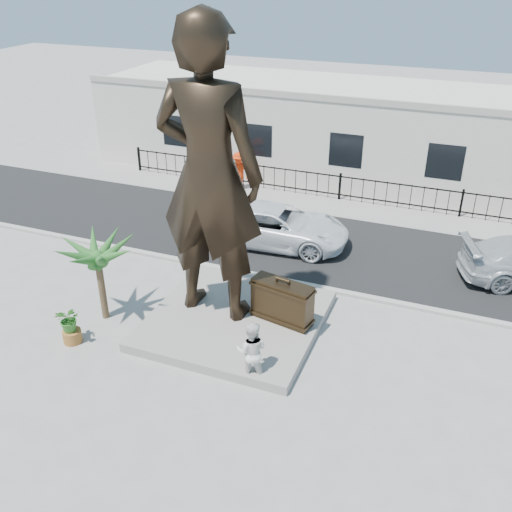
{
  "coord_description": "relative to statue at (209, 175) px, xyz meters",
  "views": [
    {
      "loc": [
        5.6,
        -12.19,
        10.47
      ],
      "look_at": [
        0.0,
        2.0,
        2.3
      ],
      "focal_mm": 40.0,
      "sensor_mm": 36.0,
      "label": 1
    }
  ],
  "objects": [
    {
      "name": "ground",
      "position": [
        1.34,
        -1.71,
        -4.81
      ],
      "size": [
        100.0,
        100.0,
        0.0
      ],
      "primitive_type": "plane",
      "color": "#9E9991",
      "rests_on": "ground"
    },
    {
      "name": "car_white",
      "position": [
        0.16,
        5.61,
        -4.01
      ],
      "size": [
        5.88,
        3.08,
        1.58
      ],
      "primitive_type": "imported",
      "rotation": [
        0.0,
        0.0,
        1.65
      ],
      "color": "white",
      "rests_on": "street"
    },
    {
      "name": "curb",
      "position": [
        1.34,
        2.79,
        -4.75
      ],
      "size": [
        40.0,
        0.25,
        0.12
      ],
      "primitive_type": "cube",
      "color": "#A5A399",
      "rests_on": "ground"
    },
    {
      "name": "statue",
      "position": [
        0.0,
        0.0,
        0.0
      ],
      "size": [
        3.33,
        2.23,
        9.03
      ],
      "primitive_type": "imported",
      "rotation": [
        0.0,
        0.0,
        3.12
      ],
      "color": "black",
      "rests_on": "plinth"
    },
    {
      "name": "plinth",
      "position": [
        0.84,
        -0.21,
        -4.66
      ],
      "size": [
        5.2,
        5.2,
        0.3
      ],
      "primitive_type": "cube",
      "color": "gray",
      "rests_on": "ground"
    },
    {
      "name": "planter",
      "position": [
        -3.39,
        -2.89,
        -4.61
      ],
      "size": [
        0.56,
        0.56,
        0.4
      ],
      "primitive_type": "cylinder",
      "color": "#995F28",
      "rests_on": "ground"
    },
    {
      "name": "tourist",
      "position": [
        2.28,
        -2.42,
        -3.91
      ],
      "size": [
        1.01,
        0.87,
        1.81
      ],
      "primitive_type": "imported",
      "rotation": [
        0.0,
        0.0,
        3.38
      ],
      "color": "white",
      "rests_on": "ground"
    },
    {
      "name": "worker",
      "position": [
        -3.6,
        10.5,
        -3.84
      ],
      "size": [
        1.35,
        0.96,
        1.9
      ],
      "primitive_type": "imported",
      "rotation": [
        0.0,
        0.0,
        -0.23
      ],
      "color": "red",
      "rests_on": "far_sidewalk"
    },
    {
      "name": "suitcase",
      "position": [
        2.27,
        0.12,
        -3.84
      ],
      "size": [
        2.0,
        0.98,
        1.35
      ],
      "primitive_type": "cube",
      "rotation": [
        0.0,
        0.0,
        -0.2
      ],
      "color": "#2E2113",
      "rests_on": "plinth"
    },
    {
      "name": "shrub",
      "position": [
        -3.39,
        -2.89,
        -4.01
      ],
      "size": [
        0.76,
        0.67,
        0.81
      ],
      "primitive_type": "imported",
      "rotation": [
        0.0,
        0.0,
        -0.04
      ],
      "color": "#306E23",
      "rests_on": "planter"
    },
    {
      "name": "building",
      "position": [
        1.34,
        15.29,
        -2.61
      ],
      "size": [
        28.0,
        7.0,
        4.4
      ],
      "primitive_type": "cube",
      "color": "silver",
      "rests_on": "ground"
    },
    {
      "name": "fence",
      "position": [
        1.34,
        11.09,
        -4.21
      ],
      "size": [
        22.0,
        0.1,
        1.2
      ],
      "primitive_type": "cube",
      "color": "black",
      "rests_on": "ground"
    },
    {
      "name": "street",
      "position": [
        1.34,
        6.29,
        -4.81
      ],
      "size": [
        40.0,
        7.0,
        0.01
      ],
      "primitive_type": "cube",
      "color": "black",
      "rests_on": "ground"
    },
    {
      "name": "far_sidewalk",
      "position": [
        1.34,
        10.29,
        -4.8
      ],
      "size": [
        40.0,
        2.5,
        0.02
      ],
      "primitive_type": "cube",
      "color": "#9E9991",
      "rests_on": "ground"
    },
    {
      "name": "palm_tree",
      "position": [
        -3.23,
        -1.4,
        -4.81
      ],
      "size": [
        1.8,
        1.8,
        3.2
      ],
      "primitive_type": null,
      "color": "#255A20",
      "rests_on": "ground"
    }
  ]
}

